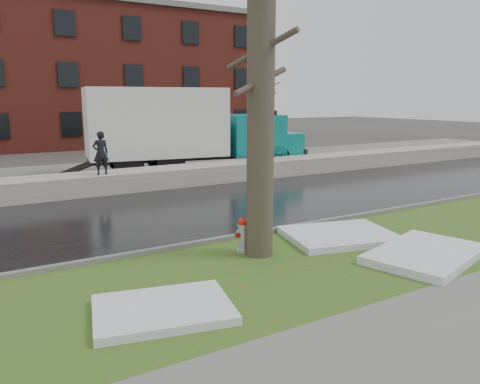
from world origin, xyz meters
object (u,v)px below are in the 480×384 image
tree (261,85)px  worker (101,153)px  box_truck (183,128)px  fire_hydrant (243,233)px

tree → worker: bearing=98.0°
worker → box_truck: bearing=-148.2°
fire_hydrant → worker: bearing=96.3°
tree → fire_hydrant: bearing=123.1°
fire_hydrant → tree: bearing=-57.5°
fire_hydrant → box_truck: (3.68, 11.63, 1.62)m
box_truck → worker: 5.74m
box_truck → tree: bearing=-97.4°
tree → worker: size_ratio=4.69×
tree → worker: (-1.23, 8.71, -2.22)m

